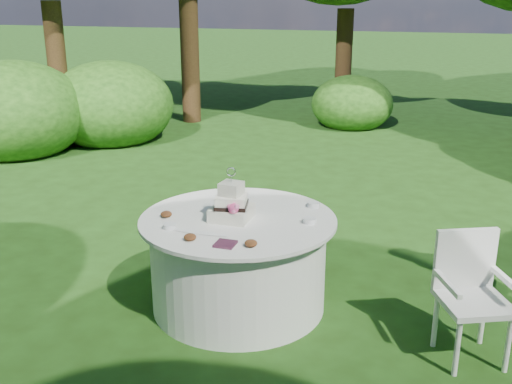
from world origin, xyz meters
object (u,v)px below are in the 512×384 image
napkins (225,244)px  cake (232,205)px  chair (470,287)px  table (238,262)px

napkins → cake: bearing=105.3°
cake → chair: cake is taller
cake → chair: size_ratio=0.47×
cake → chair: bearing=-3.4°
napkins → chair: bearing=13.3°
table → chair: size_ratio=1.73×
table → cake: 0.50m
cake → chair: 1.84m
table → cake: (-0.04, -0.04, 0.50)m
table → cake: bearing=-132.4°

